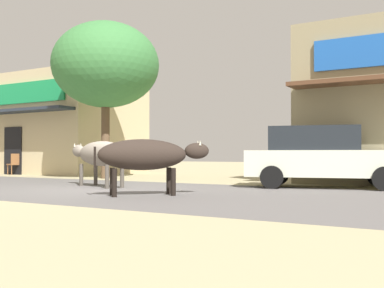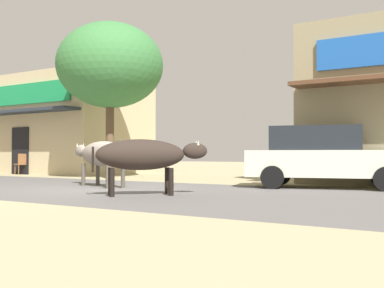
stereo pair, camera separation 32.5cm
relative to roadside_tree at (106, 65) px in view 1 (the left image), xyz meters
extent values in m
plane|color=tan|center=(3.44, -4.17, -4.20)|extent=(80.00, 80.00, 0.00)
cube|color=#5C5857|center=(3.44, -4.17, -4.20)|extent=(72.00, 6.46, 0.00)
cube|color=tan|center=(-5.43, 2.99, -1.91)|extent=(7.04, 4.87, 4.58)
cube|color=#198C4C|center=(-5.43, 0.49, -0.63)|extent=(5.63, 0.10, 0.90)
cube|color=#262D38|center=(-5.43, 0.10, -1.45)|extent=(6.75, 0.90, 0.12)
cube|color=black|center=(-5.79, 0.52, -3.15)|extent=(1.10, 0.06, 2.10)
cylinder|color=brown|center=(0.00, 0.00, -2.74)|extent=(0.31, 0.31, 2.93)
ellipsoid|color=#37743A|center=(0.00, 0.00, 0.02)|extent=(3.96, 3.96, 3.17)
cube|color=silver|center=(8.31, -0.65, -3.55)|extent=(4.46, 2.59, 0.70)
cube|color=#1E2328|center=(8.00, -0.73, -2.88)|extent=(2.60, 2.00, 0.64)
cylinder|color=black|center=(9.44, 0.46, -3.90)|extent=(0.63, 0.32, 0.60)
cylinder|color=black|center=(6.79, -0.21, -3.90)|extent=(0.63, 0.32, 0.60)
cylinder|color=black|center=(7.18, -1.77, -3.90)|extent=(0.63, 0.32, 0.60)
ellipsoid|color=gray|center=(2.88, -3.48, -3.28)|extent=(2.31, 1.35, 0.69)
ellipsoid|color=gray|center=(1.60, -3.03, -3.20)|extent=(0.62, 0.45, 0.36)
cone|color=beige|center=(1.52, -3.11, -3.02)|extent=(0.06, 0.06, 0.12)
cone|color=beige|center=(1.58, -2.92, -3.02)|extent=(0.06, 0.06, 0.12)
cylinder|color=#4C463D|center=(2.12, -3.46, -3.89)|extent=(0.11, 0.11, 0.62)
cylinder|color=#4C463D|center=(2.27, -3.03, -3.89)|extent=(0.11, 0.11, 0.62)
cylinder|color=#4C463D|center=(3.49, -3.93, -3.89)|extent=(0.11, 0.11, 0.62)
cylinder|color=#4C463D|center=(3.64, -3.51, -3.89)|extent=(0.11, 0.11, 0.62)
cylinder|color=#4C463D|center=(3.98, -3.87, -3.38)|extent=(0.05, 0.05, 0.55)
ellipsoid|color=#2E251F|center=(5.49, -5.09, -3.31)|extent=(1.86, 1.87, 0.68)
ellipsoid|color=#2E251F|center=(6.35, -4.22, -3.23)|extent=(0.59, 0.59, 0.36)
cone|color=beige|center=(6.31, -4.11, -3.05)|extent=(0.06, 0.06, 0.12)
cone|color=beige|center=(6.45, -4.25, -3.05)|extent=(0.06, 0.06, 0.12)
cylinder|color=black|center=(5.76, -4.47, -3.90)|extent=(0.11, 0.11, 0.60)
cylinder|color=black|center=(6.11, -4.81, -3.90)|extent=(0.11, 0.11, 0.60)
cylinder|color=black|center=(4.87, -5.36, -3.90)|extent=(0.11, 0.11, 0.60)
cylinder|color=black|center=(5.22, -5.70, -3.90)|extent=(0.11, 0.11, 0.60)
cylinder|color=black|center=(4.77, -5.81, -3.41)|extent=(0.05, 0.05, 0.54)
cube|color=brown|center=(-5.57, 0.39, -3.75)|extent=(0.52, 0.52, 0.05)
cube|color=brown|center=(-5.38, 0.35, -3.50)|extent=(0.13, 0.44, 0.44)
cylinder|color=brown|center=(-5.78, 0.25, -3.98)|extent=(0.04, 0.04, 0.43)
cylinder|color=brown|center=(-5.71, 0.60, -3.98)|extent=(0.04, 0.04, 0.43)
cylinder|color=brown|center=(-5.44, 0.18, -3.98)|extent=(0.04, 0.04, 0.43)
cylinder|color=brown|center=(-5.36, 0.52, -3.98)|extent=(0.04, 0.04, 0.43)
camera|label=1|loc=(11.63, -13.35, -3.30)|focal=44.07mm
camera|label=2|loc=(11.90, -13.18, -3.30)|focal=44.07mm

